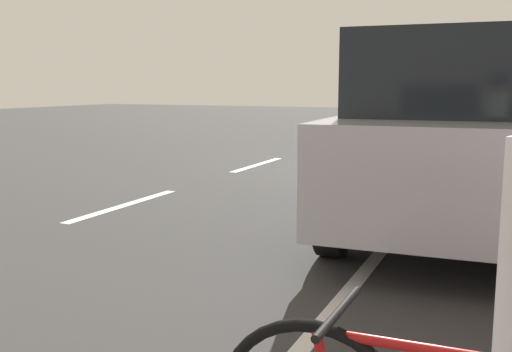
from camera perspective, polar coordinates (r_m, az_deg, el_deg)
ground at (r=10.81m, az=14.71°, el=0.54°), size 58.64×58.64×0.00m
lane_stripe_centre at (r=11.19m, az=0.17°, el=1.12°), size 0.14×35.80×0.01m
lane_stripe_bike_edge at (r=10.73m, az=18.11°, el=0.35°), size 0.12×36.65×0.01m
parked_suv_silver_second at (r=6.45m, az=18.37°, el=4.11°), size 2.17×4.80×1.99m
parked_sedan_tan_mid at (r=14.66m, az=21.52°, el=5.28°), size 1.88×4.42×1.52m
parked_suv_black_far at (r=23.02m, az=22.88°, el=6.96°), size 2.16×4.80×1.99m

